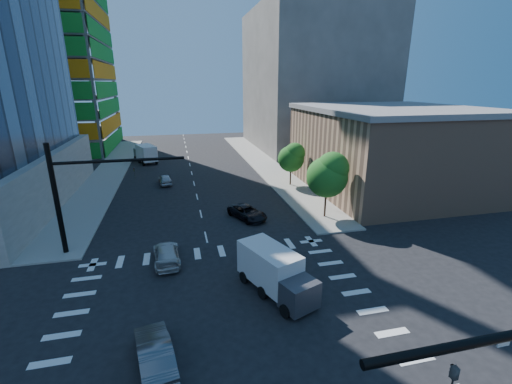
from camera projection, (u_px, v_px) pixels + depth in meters
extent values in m
plane|color=black|center=(225.00, 323.00, 20.01)|extent=(160.00, 160.00, 0.00)
cube|color=silver|center=(225.00, 323.00, 20.01)|extent=(20.00, 20.00, 0.01)
cube|color=gray|center=(263.00, 163.00, 59.82)|extent=(5.00, 60.00, 0.15)
cube|color=gray|center=(111.00, 171.00, 54.36)|extent=(5.00, 60.00, 0.15)
cube|color=#198A29|center=(100.00, 24.00, 66.85)|extent=(0.12, 24.00, 49.00)
cube|color=#A0775D|center=(391.00, 151.00, 44.37)|extent=(20.00, 22.00, 10.00)
cube|color=slate|center=(396.00, 109.00, 42.76)|extent=(20.50, 22.50, 0.60)
cube|color=#5C5653|center=(312.00, 80.00, 72.69)|extent=(24.00, 30.00, 28.00)
imported|color=black|center=(451.00, 383.00, 8.26)|extent=(0.16, 0.20, 1.00)
cylinder|color=black|center=(57.00, 200.00, 26.75)|extent=(0.40, 0.40, 9.00)
cylinder|color=black|center=(120.00, 161.00, 26.97)|extent=(10.00, 0.24, 0.24)
imported|color=black|center=(135.00, 173.00, 27.52)|extent=(0.16, 0.20, 1.00)
cylinder|color=#382316|center=(325.00, 206.00, 35.34)|extent=(0.20, 0.20, 2.27)
sphere|color=#185416|center=(327.00, 177.00, 34.40)|extent=(4.16, 4.16, 4.16)
sphere|color=#2D7928|center=(333.00, 168.00, 33.92)|extent=(3.25, 3.25, 3.25)
cylinder|color=#382316|center=(290.00, 178.00, 46.59)|extent=(0.20, 0.20, 1.92)
sphere|color=#185416|center=(291.00, 159.00, 45.80)|extent=(3.52, 3.52, 3.52)
sphere|color=#2D7928|center=(295.00, 153.00, 45.36)|extent=(2.75, 2.75, 2.75)
imported|color=black|center=(247.00, 212.00, 35.26)|extent=(4.02, 5.29, 1.33)
imported|color=#B3B3B3|center=(167.00, 254.00, 26.65)|extent=(2.26, 4.87, 1.38)
imported|color=#AAADB2|center=(165.00, 179.00, 47.30)|extent=(2.17, 4.25, 1.39)
imported|color=#55555B|center=(155.00, 353.00, 16.75)|extent=(2.42, 4.80, 1.51)
cube|color=silver|center=(278.00, 271.00, 22.20)|extent=(3.76, 5.12, 2.41)
cube|color=#393A40|center=(278.00, 279.00, 22.38)|extent=(2.59, 2.33, 1.76)
cube|color=silver|center=(145.00, 152.00, 60.24)|extent=(3.95, 5.44, 2.56)
cube|color=#393A40|center=(145.00, 155.00, 60.43)|extent=(2.74, 2.46, 1.87)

